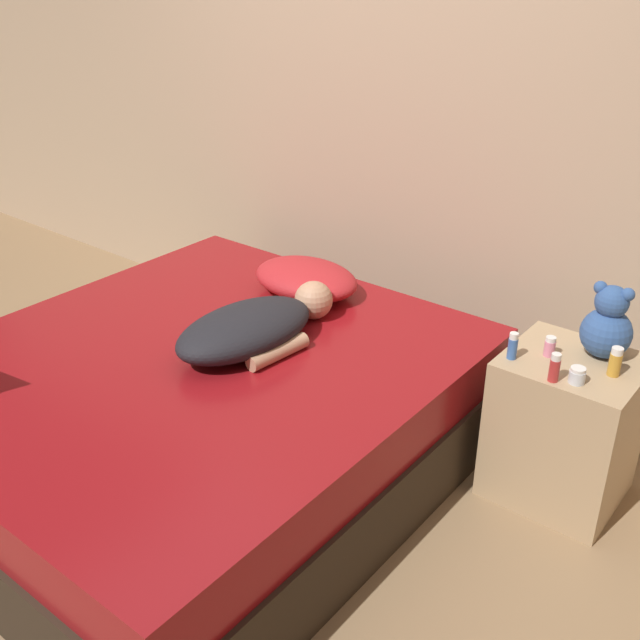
% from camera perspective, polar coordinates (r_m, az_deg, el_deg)
% --- Properties ---
extents(ground_plane, '(12.00, 12.00, 0.00)m').
position_cam_1_polar(ground_plane, '(3.13, -8.85, -10.81)').
color(ground_plane, '#937551').
extents(wall_back, '(8.00, 0.06, 2.60)m').
position_cam_1_polar(wall_back, '(3.50, 5.24, 16.89)').
color(wall_back, tan).
rests_on(wall_back, ground_plane).
extents(bed, '(1.76, 1.95, 0.51)m').
position_cam_1_polar(bed, '(2.99, -9.19, -6.96)').
color(bed, '#2D2319').
rests_on(bed, ground_plane).
extents(nightstand, '(0.47, 0.43, 0.57)m').
position_cam_1_polar(nightstand, '(2.95, 18.06, -7.81)').
color(nightstand, tan).
rests_on(nightstand, ground_plane).
extents(pillow, '(0.49, 0.36, 0.14)m').
position_cam_1_polar(pillow, '(3.28, -1.08, 3.18)').
color(pillow, red).
rests_on(pillow, bed).
extents(person_lying, '(0.39, 0.76, 0.16)m').
position_cam_1_polar(person_lying, '(2.86, -5.07, -0.49)').
color(person_lying, black).
rests_on(person_lying, bed).
extents(teddy_bear, '(0.18, 0.18, 0.28)m').
position_cam_1_polar(teddy_bear, '(2.81, 21.05, -0.39)').
color(teddy_bear, '#335693').
rests_on(teddy_bear, nightstand).
extents(bottle_pink, '(0.04, 0.04, 0.07)m').
position_cam_1_polar(bottle_pink, '(2.79, 17.11, -1.95)').
color(bottle_pink, pink).
rests_on(bottle_pink, nightstand).
extents(bottle_red, '(0.04, 0.04, 0.10)m').
position_cam_1_polar(bottle_red, '(2.63, 17.44, -3.49)').
color(bottle_red, '#B72D2D').
rests_on(bottle_red, nightstand).
extents(bottle_clear, '(0.06, 0.06, 0.06)m').
position_cam_1_polar(bottle_clear, '(2.65, 19.01, -4.01)').
color(bottle_clear, silver).
rests_on(bottle_clear, nightstand).
extents(bottle_blue, '(0.03, 0.03, 0.10)m').
position_cam_1_polar(bottle_blue, '(2.73, 14.47, -1.94)').
color(bottle_blue, '#3866B2').
rests_on(bottle_blue, nightstand).
extents(bottle_amber, '(0.04, 0.04, 0.11)m').
position_cam_1_polar(bottle_amber, '(2.73, 21.57, -2.99)').
color(bottle_amber, gold).
rests_on(bottle_amber, nightstand).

